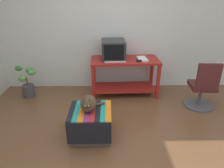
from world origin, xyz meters
name	(u,v)px	position (x,y,z in m)	size (l,w,h in m)	color
ground_plane	(116,144)	(0.00, 0.00, 0.00)	(14.00, 14.00, 0.00)	brown
back_wall	(113,27)	(0.00, 2.05, 1.30)	(8.00, 0.10, 2.60)	silver
desk	(125,71)	(0.22, 1.60, 0.51)	(1.35, 0.67, 0.75)	maroon
tv_monitor	(113,50)	(-0.01, 1.65, 0.93)	(0.47, 0.54, 0.36)	#28282B
keyboard	(115,61)	(0.02, 1.45, 0.76)	(0.40, 0.15, 0.02)	beige
book	(142,59)	(0.55, 1.56, 0.77)	(0.17, 0.30, 0.04)	white
ottoman_with_blanket	(91,123)	(-0.37, 0.21, 0.22)	(0.59, 0.59, 0.43)	#4C4238
cat	(88,103)	(-0.39, 0.22, 0.54)	(0.34, 0.37, 0.26)	#473323
potted_plant	(28,84)	(-1.73, 1.52, 0.27)	(0.39, 0.38, 0.65)	#3D3D42
office_chair	(203,88)	(1.58, 1.00, 0.39)	(0.52, 0.52, 0.89)	#4C4C51
stapler	(139,61)	(0.47, 1.42, 0.77)	(0.04, 0.11, 0.04)	black
pen	(147,58)	(0.66, 1.65, 0.76)	(0.01, 0.01, 0.14)	#2351B2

